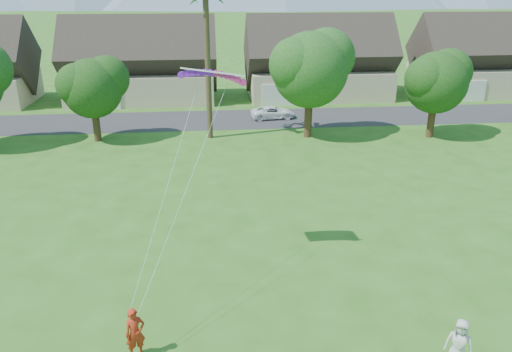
{
  "coord_description": "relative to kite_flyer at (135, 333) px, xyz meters",
  "views": [
    {
      "loc": [
        -2.0,
        -10.92,
        12.12
      ],
      "look_at": [
        0.0,
        10.0,
        3.8
      ],
      "focal_mm": 35.0,
      "sensor_mm": 36.0,
      "label": 1
    }
  ],
  "objects": [
    {
      "name": "street",
      "position": [
        4.77,
        30.85,
        -0.94
      ],
      "size": [
        90.0,
        7.0,
        0.01
      ],
      "primitive_type": "cube",
      "color": "#2D2D30",
      "rests_on": "ground"
    },
    {
      "name": "kite_flyer",
      "position": [
        0.0,
        0.0,
        0.0
      ],
      "size": [
        0.81,
        0.69,
        1.89
      ],
      "primitive_type": "imported",
      "rotation": [
        0.0,
        0.0,
        0.4
      ],
      "color": "#B62A14",
      "rests_on": "ground"
    },
    {
      "name": "watcher",
      "position": [
        10.73,
        -1.5,
        -0.04
      ],
      "size": [
        1.06,
        0.96,
        1.81
      ],
      "primitive_type": "imported",
      "rotation": [
        0.0,
        0.0,
        -0.57
      ],
      "color": "silver",
      "rests_on": "ground"
    },
    {
      "name": "parked_car",
      "position": [
        8.64,
        30.85,
        -0.38
      ],
      "size": [
        4.22,
        2.27,
        1.13
      ],
      "primitive_type": "imported",
      "rotation": [
        0.0,
        0.0,
        1.67
      ],
      "color": "white",
      "rests_on": "ground"
    },
    {
      "name": "houses_row",
      "position": [
        5.27,
        39.85,
        2.5
      ],
      "size": [
        72.75,
        8.19,
        8.86
      ],
      "color": "beige",
      "rests_on": "ground"
    },
    {
      "name": "tree_row",
      "position": [
        3.63,
        24.77,
        3.95
      ],
      "size": [
        62.27,
        6.67,
        8.45
      ],
      "color": "#47301C",
      "rests_on": "ground"
    },
    {
      "name": "parafoil_kite",
      "position": [
        2.96,
        6.31,
        7.63
      ],
      "size": [
        2.72,
        1.04,
        0.5
      ],
      "rotation": [
        0.0,
        0.0,
        -0.03
      ],
      "color": "purple",
      "rests_on": "ground"
    }
  ]
}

